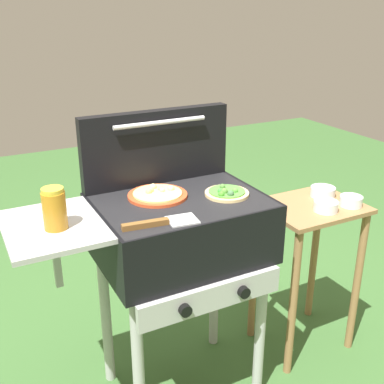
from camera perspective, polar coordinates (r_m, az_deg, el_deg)
The scene contains 11 objects.
ground_plane at distance 2.31m, azimuth -1.19°, elevation -21.97°, with size 8.00×8.00×0.00m, color #38602D.
grill at distance 1.86m, azimuth -1.69°, elevation -5.07°, with size 0.96×0.53×0.90m.
grill_lid_open at distance 1.95m, azimuth -4.25°, elevation 5.41°, with size 0.63×0.08×0.30m.
pizza_cheese at distance 1.84m, azimuth -4.13°, elevation -0.28°, with size 0.23×0.23×0.04m.
pizza_veggie at distance 1.85m, azimuth 4.17°, elevation -0.09°, with size 0.17×0.17×0.04m.
sauce_jar at distance 1.62m, azimuth -16.10°, elevation -1.94°, with size 0.08×0.08×0.14m.
spatula at distance 1.61m, azimuth -3.73°, elevation -3.66°, with size 0.26×0.10×0.02m.
prep_table at distance 2.31m, azimuth 13.63°, elevation -6.34°, with size 0.44×0.36×0.75m.
topping_bowl_near at distance 2.16m, azimuth 15.68°, elevation -1.67°, with size 0.11×0.11×0.04m.
topping_bowl_far at distance 2.32m, azimuth 15.33°, elevation -0.01°, with size 0.11×0.11×0.04m.
topping_bowl_middle at distance 2.25m, azimuth 18.44°, elevation -1.06°, with size 0.10×0.10×0.04m.
Camera 1 is at (-0.74, -1.50, 1.59)m, focal length 44.70 mm.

